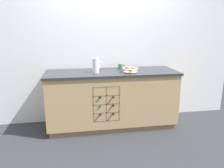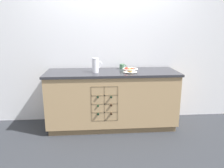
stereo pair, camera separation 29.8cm
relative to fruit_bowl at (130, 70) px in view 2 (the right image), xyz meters
The scene contains 6 objects.
ground_plane 0.98m from the fruit_bowl, 158.23° to the left, with size 14.00×14.00×0.00m, color #2D3035.
back_wall 0.65m from the fruit_bowl, 118.12° to the left, with size 4.40×0.06×2.55m, color white.
kitchen_island 0.56m from the fruit_bowl, 158.88° to the left, with size 2.02×0.68×0.90m.
fruit_bowl is the anchor object (origin of this frame).
white_pitcher 0.52m from the fruit_bowl, behind, with size 0.15×0.10×0.22m.
ceramic_mug 0.32m from the fruit_bowl, 103.91° to the left, with size 0.11×0.08×0.08m.
Camera 2 is at (-0.26, -3.27, 1.53)m, focal length 35.00 mm.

